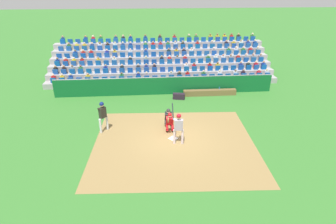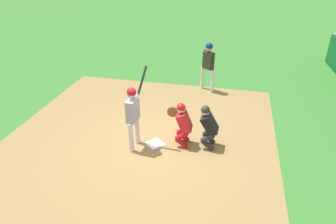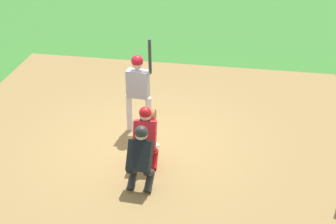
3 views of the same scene
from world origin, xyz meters
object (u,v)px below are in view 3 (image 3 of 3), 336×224
at_px(home_plate_marker, 145,144).
at_px(home_plate_umpire, 140,156).
at_px(catcher_crouching, 146,134).
at_px(batter_at_plate, 138,85).

height_order(home_plate_marker, home_plate_umpire, home_plate_umpire).
bearing_deg(home_plate_marker, catcher_crouching, -78.45).
height_order(home_plate_marker, batter_at_plate, batter_at_plate).
relative_size(home_plate_marker, catcher_crouching, 0.34).
height_order(batter_at_plate, home_plate_umpire, batter_at_plate).
xyz_separation_m(batter_at_plate, home_plate_umpire, (0.37, -1.96, -0.44)).
height_order(home_plate_marker, catcher_crouching, catcher_crouching).
bearing_deg(catcher_crouching, batter_at_plate, 105.77).
distance_m(home_plate_marker, catcher_crouching, 1.03).
relative_size(catcher_crouching, home_plate_umpire, 1.03).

